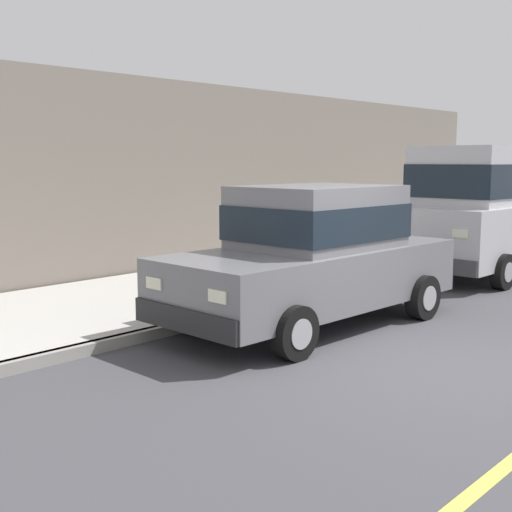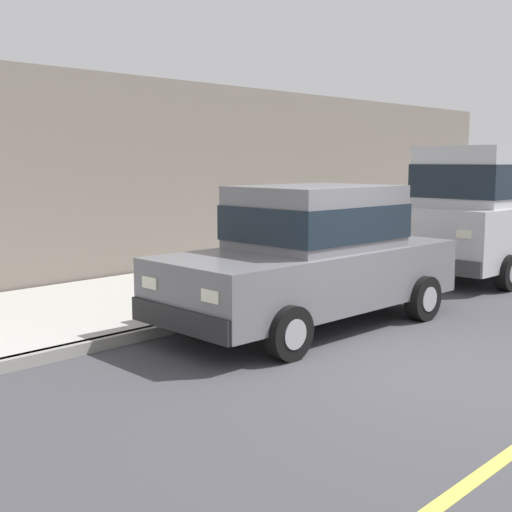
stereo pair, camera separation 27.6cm
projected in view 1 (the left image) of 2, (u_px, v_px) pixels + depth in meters
The scene contains 7 objects.
ground_plane at pixel (436, 365), 7.50m from camera, with size 80.00×80.00×0.00m, color #424247.
curb at pixel (231, 314), 9.63m from camera, with size 0.16×64.00×0.14m, color gray.
sidewalk at pixel (152, 297), 10.83m from camera, with size 3.60×64.00×0.14m, color #B7B5AD.
car_grey_sedan at pixel (314, 255), 9.18m from camera, with size 2.14×4.65×1.92m.
car_silver_van at pixel (492, 204), 13.38m from camera, with size 2.25×4.96×2.52m.
dog_brown at pixel (185, 271), 11.22m from camera, with size 0.25×0.76×0.49m.
building_facade at pixel (240, 176), 15.08m from camera, with size 0.50×20.00×3.82m, color slate.
Camera 1 is at (3.42, -6.70, 2.25)m, focal length 47.20 mm.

